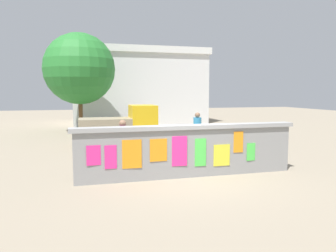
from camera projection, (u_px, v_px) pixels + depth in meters
ground at (140, 139)px, 17.18m from camera, size 60.00×60.00×0.00m
poster_wall at (189, 150)px, 9.42m from camera, size 6.71×0.42×1.53m
auto_rickshaw_truck at (122, 125)px, 15.32m from camera, size 3.62×1.54×1.85m
motorcycle at (177, 146)px, 12.17m from camera, size 1.90×0.56×0.87m
bicycle_near at (226, 155)px, 10.89m from camera, size 1.69×0.48×0.95m
bicycle_far at (117, 150)px, 11.86m from camera, size 1.71×0.44×0.95m
person_walking at (123, 140)px, 10.04m from camera, size 0.45×0.45×1.62m
person_bystander at (197, 127)px, 13.68m from camera, size 0.35×0.35×1.62m
tree_roadside at (79, 69)px, 19.65m from camera, size 4.33×4.33×6.05m
building_background at (137, 86)px, 26.62m from camera, size 10.48×6.55×5.85m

